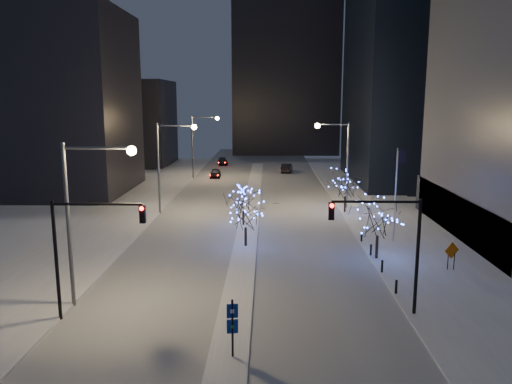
{
  "coord_description": "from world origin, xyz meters",
  "views": [
    {
      "loc": [
        1.86,
        -26.62,
        12.48
      ],
      "look_at": [
        0.95,
        13.52,
        5.0
      ],
      "focal_mm": 35.0,
      "sensor_mm": 36.0,
      "label": 1
    }
  ],
  "objects_px": {
    "car_mid": "(287,168)",
    "wayfinding_sign": "(232,323)",
    "street_lamp_w_far": "(199,138)",
    "construction_sign": "(452,253)",
    "car_near": "(215,173)",
    "holiday_tree_median_near": "(246,211)",
    "holiday_tree_median_far": "(243,200)",
    "holiday_tree_plaza_far": "(346,184)",
    "traffic_signal_west": "(82,240)",
    "street_lamp_w_near": "(85,202)",
    "street_lamp_east": "(340,153)",
    "car_far": "(223,162)",
    "traffic_signal_east": "(391,237)",
    "street_lamp_w_mid": "(168,155)",
    "holiday_tree_plaza_near": "(378,217)"
  },
  "relations": [
    {
      "from": "street_lamp_w_far",
      "to": "traffic_signal_east",
      "type": "bearing_deg",
      "value": -70.68
    },
    {
      "from": "street_lamp_w_far",
      "to": "holiday_tree_median_far",
      "type": "xyz_separation_m",
      "value": [
        8.44,
        -30.33,
        -3.78
      ]
    },
    {
      "from": "street_lamp_w_near",
      "to": "street_lamp_east",
      "type": "distance_m",
      "value": 33.85
    },
    {
      "from": "street_lamp_w_mid",
      "to": "holiday_tree_median_far",
      "type": "bearing_deg",
      "value": -32.29
    },
    {
      "from": "holiday_tree_plaza_far",
      "to": "wayfinding_sign",
      "type": "bearing_deg",
      "value": -107.84
    },
    {
      "from": "construction_sign",
      "to": "traffic_signal_east",
      "type": "bearing_deg",
      "value": -151.88
    },
    {
      "from": "car_mid",
      "to": "holiday_tree_median_far",
      "type": "bearing_deg",
      "value": 89.04
    },
    {
      "from": "traffic_signal_west",
      "to": "car_mid",
      "type": "relative_size",
      "value": 1.49
    },
    {
      "from": "car_near",
      "to": "car_mid",
      "type": "relative_size",
      "value": 0.88
    },
    {
      "from": "holiday_tree_plaza_near",
      "to": "traffic_signal_east",
      "type": "bearing_deg",
      "value": -98.62
    },
    {
      "from": "construction_sign",
      "to": "street_lamp_w_mid",
      "type": "bearing_deg",
      "value": 121.04
    },
    {
      "from": "street_lamp_w_far",
      "to": "car_far",
      "type": "distance_m",
      "value": 17.91
    },
    {
      "from": "traffic_signal_west",
      "to": "car_far",
      "type": "distance_m",
      "value": 68.93
    },
    {
      "from": "traffic_signal_west",
      "to": "car_mid",
      "type": "bearing_deg",
      "value": 76.98
    },
    {
      "from": "car_mid",
      "to": "car_far",
      "type": "relative_size",
      "value": 1.06
    },
    {
      "from": "car_far",
      "to": "holiday_tree_median_far",
      "type": "distance_m",
      "value": 47.57
    },
    {
      "from": "street_lamp_w_far",
      "to": "car_mid",
      "type": "distance_m",
      "value": 16.87
    },
    {
      "from": "traffic_signal_west",
      "to": "holiday_tree_plaza_far",
      "type": "height_order",
      "value": "traffic_signal_west"
    },
    {
      "from": "street_lamp_w_mid",
      "to": "construction_sign",
      "type": "distance_m",
      "value": 30.86
    },
    {
      "from": "car_near",
      "to": "holiday_tree_median_near",
      "type": "bearing_deg",
      "value": -82.38
    },
    {
      "from": "traffic_signal_west",
      "to": "car_far",
      "type": "relative_size",
      "value": 1.58
    },
    {
      "from": "car_far",
      "to": "street_lamp_east",
      "type": "bearing_deg",
      "value": -75.07
    },
    {
      "from": "holiday_tree_plaza_far",
      "to": "holiday_tree_median_near",
      "type": "bearing_deg",
      "value": -128.27
    },
    {
      "from": "street_lamp_w_mid",
      "to": "traffic_signal_east",
      "type": "relative_size",
      "value": 1.43
    },
    {
      "from": "car_near",
      "to": "wayfinding_sign",
      "type": "xyz_separation_m",
      "value": [
        6.76,
        -57.21,
        1.18
      ]
    },
    {
      "from": "traffic_signal_east",
      "to": "wayfinding_sign",
      "type": "height_order",
      "value": "traffic_signal_east"
    },
    {
      "from": "car_mid",
      "to": "holiday_tree_median_far",
      "type": "relative_size",
      "value": 1.17
    },
    {
      "from": "holiday_tree_median_near",
      "to": "holiday_tree_median_far",
      "type": "xyz_separation_m",
      "value": [
        -0.54,
        7.22,
        -0.48
      ]
    },
    {
      "from": "wayfinding_sign",
      "to": "street_lamp_w_mid",
      "type": "bearing_deg",
      "value": 96.84
    },
    {
      "from": "car_far",
      "to": "holiday_tree_median_near",
      "type": "xyz_separation_m",
      "value": [
        6.8,
        -54.33,
        2.55
      ]
    },
    {
      "from": "holiday_tree_median_far",
      "to": "construction_sign",
      "type": "xyz_separation_m",
      "value": [
        15.87,
        -12.99,
        -1.3
      ]
    },
    {
      "from": "traffic_signal_east",
      "to": "holiday_tree_median_far",
      "type": "distance_m",
      "value": 22.82
    },
    {
      "from": "street_lamp_w_far",
      "to": "car_mid",
      "type": "height_order",
      "value": "street_lamp_w_far"
    },
    {
      "from": "street_lamp_w_far",
      "to": "car_far",
      "type": "bearing_deg",
      "value": 82.6
    },
    {
      "from": "holiday_tree_median_far",
      "to": "car_near",
      "type": "bearing_deg",
      "value": 100.92
    },
    {
      "from": "street_lamp_w_mid",
      "to": "holiday_tree_plaza_near",
      "type": "height_order",
      "value": "street_lamp_w_mid"
    },
    {
      "from": "street_lamp_w_far",
      "to": "construction_sign",
      "type": "distance_m",
      "value": 49.93
    },
    {
      "from": "holiday_tree_plaza_far",
      "to": "construction_sign",
      "type": "distance_m",
      "value": 19.74
    },
    {
      "from": "street_lamp_w_far",
      "to": "traffic_signal_east",
      "type": "distance_m",
      "value": 54.07
    },
    {
      "from": "traffic_signal_east",
      "to": "holiday_tree_median_far",
      "type": "relative_size",
      "value": 1.75
    },
    {
      "from": "street_lamp_w_far",
      "to": "holiday_tree_plaza_far",
      "type": "xyz_separation_m",
      "value": [
        19.44,
        -24.29,
        -3.19
      ]
    },
    {
      "from": "car_far",
      "to": "holiday_tree_median_far",
      "type": "bearing_deg",
      "value": -90.98
    },
    {
      "from": "car_mid",
      "to": "construction_sign",
      "type": "distance_m",
      "value": 51.47
    },
    {
      "from": "car_mid",
      "to": "holiday_tree_plaza_far",
      "type": "relative_size",
      "value": 0.96
    },
    {
      "from": "car_mid",
      "to": "wayfinding_sign",
      "type": "height_order",
      "value": "wayfinding_sign"
    },
    {
      "from": "car_near",
      "to": "construction_sign",
      "type": "height_order",
      "value": "construction_sign"
    },
    {
      "from": "holiday_tree_median_far",
      "to": "wayfinding_sign",
      "type": "bearing_deg",
      "value": -88.41
    },
    {
      "from": "traffic_signal_east",
      "to": "car_mid",
      "type": "relative_size",
      "value": 1.49
    },
    {
      "from": "holiday_tree_median_far",
      "to": "holiday_tree_plaza_far",
      "type": "xyz_separation_m",
      "value": [
        11.0,
        6.04,
        0.6
      ]
    },
    {
      "from": "holiday_tree_plaza_far",
      "to": "car_far",
      "type": "bearing_deg",
      "value": 112.79
    }
  ]
}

